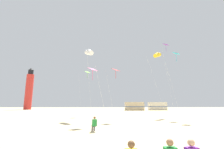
% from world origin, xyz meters
% --- Properties ---
extents(kite_flyer_standing, '(0.46, 0.56, 1.16)m').
position_xyz_m(kite_flyer_standing, '(-1.96, 5.12, 0.61)').
color(kite_flyer_standing, '#238438').
rests_on(kite_flyer_standing, ground).
extents(kite_diamond_violet, '(1.58, 1.58, 12.37)m').
position_xyz_m(kite_diamond_violet, '(9.18, 17.34, 11.57)').
color(kite_diamond_violet, silver).
rests_on(kite_diamond_violet, ground).
extents(kite_tube_gold, '(3.31, 3.43, 11.75)m').
position_xyz_m(kite_tube_gold, '(8.42, 19.67, 11.04)').
color(kite_tube_gold, silver).
rests_on(kite_tube_gold, ground).
extents(kite_diamond_cyan, '(2.23, 2.33, 9.45)m').
position_xyz_m(kite_diamond_cyan, '(8.87, 13.32, 8.86)').
color(kite_diamond_cyan, silver).
rests_on(kite_diamond_cyan, ground).
extents(kite_diamond_lime, '(2.41, 2.41, 8.31)m').
position_xyz_m(kite_diamond_lime, '(-4.63, 21.59, 7.79)').
color(kite_diamond_lime, silver).
rests_on(kite_diamond_lime, ground).
extents(kite_diamond_rainbow, '(2.24, 2.24, 6.09)m').
position_xyz_m(kite_diamond_rainbow, '(-2.47, 9.15, 5.68)').
color(kite_diamond_rainbow, silver).
rests_on(kite_diamond_rainbow, ground).
extents(kite_diamond_scarlet, '(1.99, 1.99, 6.88)m').
position_xyz_m(kite_diamond_scarlet, '(0.23, 12.92, 6.44)').
color(kite_diamond_scarlet, silver).
rests_on(kite_diamond_scarlet, ground).
extents(kite_tube_white, '(1.70, 2.56, 10.64)m').
position_xyz_m(kite_tube_white, '(-3.69, 15.44, 9.94)').
color(kite_tube_white, silver).
rests_on(kite_tube_white, ground).
extents(lighthouse_distant, '(2.80, 2.80, 16.80)m').
position_xyz_m(lighthouse_distant, '(-31.80, 56.66, 7.84)').
color(lighthouse_distant, red).
rests_on(lighthouse_distant, ground).
extents(rv_van_tan, '(6.48, 2.46, 2.80)m').
position_xyz_m(rv_van_tan, '(8.84, 46.75, 1.39)').
color(rv_van_tan, '#C6B28C').
rests_on(rv_van_tan, ground).
extents(rv_van_cream, '(6.57, 2.72, 2.80)m').
position_xyz_m(rv_van_cream, '(17.52, 48.81, 1.39)').
color(rv_van_cream, beige).
rests_on(rv_van_cream, ground).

